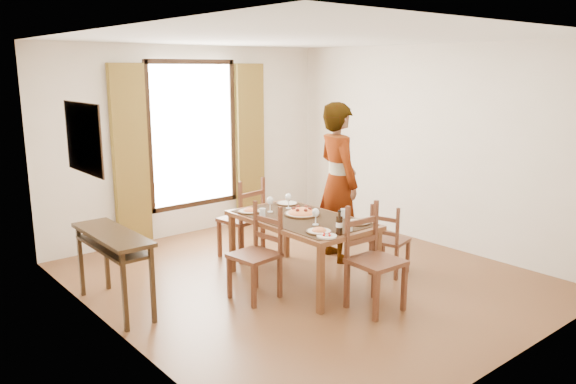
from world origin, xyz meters
TOP-DOWN VIEW (x-y plane):
  - ground at (0.00, 0.00)m, footprint 5.00×5.00m
  - room_shell at (-0.00, 0.13)m, footprint 4.60×5.10m
  - console_table at (-2.03, 0.60)m, footprint 0.38×1.20m
  - dining_table at (-0.11, -0.05)m, footprint 0.95×1.65m
  - chair_west at (-0.76, -0.08)m, footprint 0.49×0.49m
  - chair_north at (-0.12, 1.07)m, footprint 0.52×0.52m
  - chair_south at (-0.03, -1.05)m, footprint 0.49×0.49m
  - chair_east at (0.84, -0.52)m, footprint 0.46×0.46m
  - man at (0.78, 0.28)m, footprint 0.97×0.85m
  - plate_sw at (-0.36, -0.60)m, footprint 0.27×0.27m
  - plate_se at (0.19, -0.62)m, footprint 0.27×0.27m
  - plate_nw at (-0.42, 0.51)m, footprint 0.27×0.27m
  - plate_ne at (0.16, 0.53)m, footprint 0.27×0.27m
  - pasta_platter at (-0.04, 0.02)m, footprint 0.40×0.40m
  - caprese_plate at (-0.40, -0.76)m, footprint 0.20×0.20m
  - wine_glass_a at (-0.20, -0.37)m, footprint 0.08×0.08m
  - wine_glass_b at (0.04, 0.36)m, footprint 0.08×0.08m
  - wine_glass_c at (-0.23, 0.37)m, footprint 0.08×0.08m
  - tumbler_a at (0.25, -0.35)m, footprint 0.07×0.07m
  - tumbler_b at (-0.44, 0.24)m, footprint 0.07×0.07m
  - tumbler_c at (-0.08, -0.75)m, footprint 0.07×0.07m
  - wine_bottle at (-0.25, -0.78)m, footprint 0.07×0.07m

SIDE VIEW (x-z plane):
  - ground at x=0.00m, z-range 0.00..0.00m
  - chair_east at x=0.84m, z-range -0.03..0.83m
  - chair_west at x=-0.76m, z-range -0.03..0.96m
  - chair_north at x=-0.12m, z-range -0.04..1.01m
  - chair_south at x=-0.03m, z-range -0.04..1.02m
  - console_table at x=-2.03m, z-range 0.28..1.08m
  - dining_table at x=-0.11m, z-range 0.31..1.07m
  - caprese_plate at x=-0.40m, z-range 0.76..0.80m
  - plate_sw at x=-0.36m, z-range 0.76..0.81m
  - plate_se at x=0.19m, z-range 0.76..0.81m
  - plate_nw at x=-0.42m, z-range 0.76..0.81m
  - plate_ne at x=0.16m, z-range 0.76..0.81m
  - pasta_platter at x=-0.04m, z-range 0.76..0.86m
  - tumbler_a at x=0.25m, z-range 0.76..0.86m
  - tumbler_b at x=-0.44m, z-range 0.76..0.86m
  - tumbler_c at x=-0.08m, z-range 0.76..0.86m
  - wine_glass_a at x=-0.20m, z-range 0.76..0.94m
  - wine_glass_b at x=0.04m, z-range 0.76..0.94m
  - wine_glass_c at x=-0.23m, z-range 0.76..0.94m
  - wine_bottle at x=-0.25m, z-range 0.76..1.00m
  - man at x=0.78m, z-range 0.00..1.98m
  - room_shell at x=0.00m, z-range 0.17..2.91m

